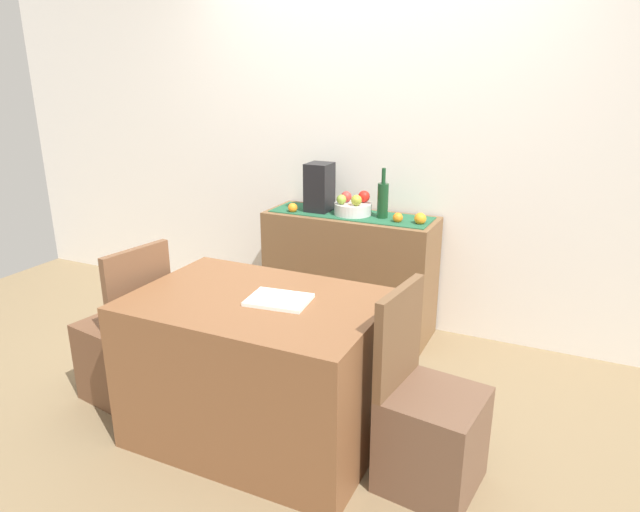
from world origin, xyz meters
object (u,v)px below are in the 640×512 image
wine_bottle (383,200)px  chair_by_corner (429,431)px  dining_table (259,368)px  open_book (279,300)px  chair_near_window (127,352)px  fruit_bowl (353,209)px  coffee_maker (319,188)px  sideboard_console (349,273)px

wine_bottle → chair_by_corner: bearing=-62.4°
dining_table → chair_by_corner: (0.85, 0.00, -0.10)m
open_book → chair_by_corner: 0.88m
open_book → chair_near_window: (-0.97, -0.01, -0.48)m
dining_table → open_book: size_ratio=4.22×
wine_bottle → fruit_bowl: bearing=180.0°
chair_by_corner → fruit_bowl: bearing=124.2°
fruit_bowl → coffee_maker: size_ratio=0.75×
fruit_bowl → sideboard_console: bearing=180.0°
wine_bottle → open_book: wine_bottle is taller
coffee_maker → fruit_bowl: bearing=0.0°
wine_bottle → open_book: (-0.04, -1.32, -0.21)m
coffee_maker → dining_table: 1.50m
dining_table → coffee_maker: bearing=102.6°
fruit_bowl → open_book: bearing=-82.9°
open_book → chair_by_corner: (0.74, -0.01, -0.48)m
wine_bottle → chair_near_window: bearing=-127.2°
chair_near_window → chair_by_corner: same height
sideboard_console → chair_by_corner: (0.92, -1.33, -0.15)m
open_book → chair_by_corner: bearing=-7.0°
fruit_bowl → chair_near_window: (-0.81, -1.34, -0.61)m
chair_near_window → open_book: bearing=0.7°
open_book → fruit_bowl: bearing=90.7°
coffee_maker → open_book: (0.41, -1.32, -0.25)m
dining_table → chair_near_window: (-0.85, -0.00, -0.10)m
wine_bottle → dining_table: size_ratio=0.28×
fruit_bowl → dining_table: (0.05, -1.33, -0.50)m
wine_bottle → coffee_maker: same height
coffee_maker → chair_by_corner: 1.91m
coffee_maker → dining_table: size_ratio=0.28×
chair_by_corner → coffee_maker: bearing=130.9°
sideboard_console → open_book: bearing=-82.2°
wine_bottle → coffee_maker: (-0.46, 0.00, 0.04)m
chair_near_window → chair_by_corner: (1.71, 0.00, 0.00)m
wine_bottle → dining_table: bearing=-96.8°
wine_bottle → chair_near_window: (-1.01, -1.34, -0.69)m
wine_bottle → open_book: 1.34m
wine_bottle → chair_by_corner: (0.70, -1.33, -0.69)m
fruit_bowl → dining_table: fruit_bowl is taller
sideboard_console → wine_bottle: bearing=-0.0°
sideboard_console → dining_table: size_ratio=0.98×
fruit_bowl → open_book: 1.34m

